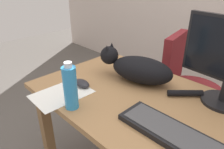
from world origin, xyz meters
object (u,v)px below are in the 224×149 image
keyboard (172,133)px  water_bottle (70,87)px  computer_mouse (82,83)px  cat (138,68)px  office_chair (185,98)px

keyboard → water_bottle: bearing=-159.2°
keyboard → water_bottle: (-0.44, -0.17, 0.10)m
computer_mouse → water_bottle: (0.13, -0.16, 0.09)m
water_bottle → computer_mouse: bearing=129.4°
keyboard → computer_mouse: size_ratio=4.00×
cat → water_bottle: (-0.05, -0.43, 0.03)m
cat → computer_mouse: size_ratio=5.41×
computer_mouse → water_bottle: bearing=-50.6°
keyboard → computer_mouse: (-0.57, -0.01, 0.00)m
cat → water_bottle: bearing=-96.7°
keyboard → office_chair: bearing=111.1°
keyboard → computer_mouse: 0.57m
office_chair → water_bottle: bearing=-97.0°
office_chair → computer_mouse: (-0.25, -0.83, 0.37)m
office_chair → cat: bearing=-97.2°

